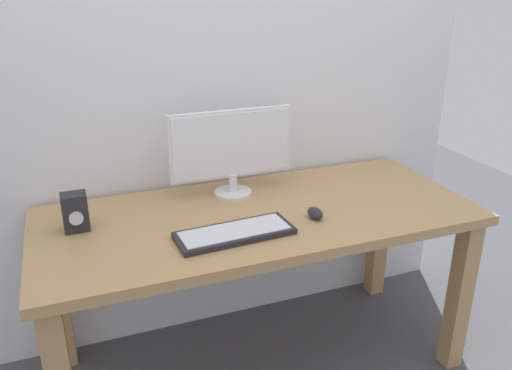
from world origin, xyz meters
The scene contains 7 objects.
ground_plane centered at (0.00, 0.00, 0.00)m, with size 6.00×6.00×0.00m, color #4C4C51.
wall_back centered at (0.00, 0.43, 1.50)m, with size 2.44×0.04×3.00m, color silver.
desk centered at (0.00, 0.00, 0.66)m, with size 1.79×0.77×0.77m.
monitor centered at (-0.04, 0.22, 0.98)m, with size 0.54×0.17×0.38m.
keyboard_primary centered at (-0.16, -0.17, 0.78)m, with size 0.45×0.19×0.02m.
mouse centered at (0.19, -0.14, 0.79)m, with size 0.05×0.09×0.04m, color #232328.
audio_controller centered at (-0.71, 0.09, 0.84)m, with size 0.09×0.09×0.15m.
Camera 1 is at (-0.70, -1.81, 1.67)m, focal length 36.46 mm.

